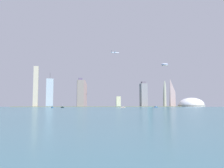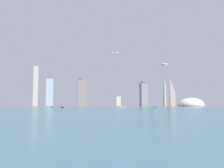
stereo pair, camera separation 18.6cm
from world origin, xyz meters
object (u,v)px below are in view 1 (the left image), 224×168
at_px(stadium_dome, 191,105).
at_px(boat_3, 62,107).
at_px(skyscraper_6, 50,93).
at_px(boat_0, 123,107).
at_px(airplane, 115,52).
at_px(skyscraper_7, 172,92).
at_px(skyscraper_4, 80,93).
at_px(boat_1, 52,107).
at_px(observation_tower, 164,75).
at_px(skyscraper_5, 149,94).
at_px(skyscraper_0, 118,102).
at_px(skyscraper_8, 36,87).
at_px(skyscraper_2, 144,95).
at_px(boat_2, 156,107).
at_px(skyscraper_3, 170,87).
at_px(skyscraper_1, 84,93).

height_order(stadium_dome, boat_3, stadium_dome).
distance_m(skyscraper_6, boat_0, 445.17).
bearing_deg(airplane, skyscraper_7, 16.79).
height_order(skyscraper_4, boat_1, skyscraper_4).
height_order(observation_tower, boat_3, observation_tower).
xyz_separation_m(skyscraper_5, airplane, (-189.35, -132.01, 149.31)).
relative_size(skyscraper_0, boat_0, 3.85).
relative_size(skyscraper_8, boat_0, 13.15).
bearing_deg(boat_0, boat_3, -159.26).
xyz_separation_m(skyscraper_5, skyscraper_7, (75.68, -70.31, 6.14)).
relative_size(skyscraper_2, boat_2, 7.48).
distance_m(boat_1, airplane, 392.56).
distance_m(stadium_dome, skyscraper_6, 587.76).
height_order(skyscraper_6, boat_0, skyscraper_6).
height_order(stadium_dome, skyscraper_3, skyscraper_3).
height_order(skyscraper_4, skyscraper_7, skyscraper_7).
bearing_deg(boat_2, skyscraper_8, 117.62).
distance_m(skyscraper_8, boat_1, 304.98).
bearing_deg(boat_2, skyscraper_6, 106.57).
bearing_deg(skyscraper_8, skyscraper_1, 29.07).
xyz_separation_m(skyscraper_7, boat_3, (-460.66, -317.24, -63.40)).
bearing_deg(skyscraper_6, airplane, -23.75).
bearing_deg(skyscraper_4, skyscraper_0, 25.06).
height_order(stadium_dome, skyscraper_7, skyscraper_7).
xyz_separation_m(skyscraper_0, skyscraper_3, (234.69, -9.52, 67.34)).
distance_m(skyscraper_3, skyscraper_4, 409.60).
bearing_deg(observation_tower, skyscraper_7, -9.42).
xyz_separation_m(skyscraper_0, boat_2, (46.74, -295.88, -20.46)).
xyz_separation_m(stadium_dome, skyscraper_5, (-149.01, 95.83, 50.75)).
height_order(boat_0, airplane, airplane).
distance_m(skyscraper_1, boat_1, 412.67).
height_order(skyscraper_1, boat_1, skyscraper_1).
height_order(skyscraper_4, boat_2, skyscraper_4).
height_order(skyscraper_7, skyscraper_8, skyscraper_8).
height_order(skyscraper_3, skyscraper_6, skyscraper_3).
distance_m(observation_tower, boat_1, 569.97).
height_order(skyscraper_4, airplane, airplane).
relative_size(observation_tower, skyscraper_6, 2.09).
height_order(skyscraper_2, skyscraper_3, skyscraper_3).
xyz_separation_m(skyscraper_3, skyscraper_7, (-9.48, -42.25, -24.42)).
bearing_deg(skyscraper_5, skyscraper_4, -163.01).
bearing_deg(skyscraper_5, boat_2, -108.10).
bearing_deg(stadium_dome, boat_1, -152.87).
distance_m(skyscraper_8, boat_0, 413.70).
distance_m(skyscraper_2, skyscraper_7, 130.32).
bearing_deg(skyscraper_1, boat_3, -103.09).
xyz_separation_m(boat_0, boat_2, (133.34, 106.42, -0.05)).
distance_m(skyscraper_4, boat_3, 302.92).
bearing_deg(airplane, skyscraper_4, 168.27).
distance_m(skyscraper_3, skyscraper_8, 569.11).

